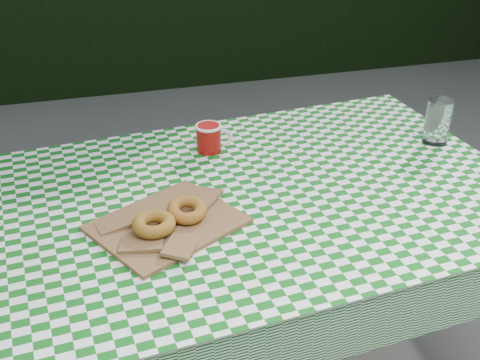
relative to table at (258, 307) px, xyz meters
name	(u,v)px	position (x,y,z in m)	size (l,w,h in m)	color
table	(258,307)	(0.00, 0.00, 0.00)	(1.31, 0.87, 0.75)	brown
tablecloth	(260,192)	(0.00, 0.00, 0.38)	(1.33, 0.89, 0.01)	#0E5A15
paper_bag	(167,223)	(-0.25, -0.09, 0.39)	(0.31, 0.25, 0.02)	brown
bagel_front	(154,224)	(-0.28, -0.12, 0.41)	(0.10, 0.10, 0.03)	#8E601D
bagel_back	(187,210)	(-0.20, -0.09, 0.41)	(0.09, 0.09, 0.03)	#9C5720
coffee_mug	(209,138)	(-0.07, 0.26, 0.42)	(0.14, 0.14, 0.08)	#970D09
drinking_glass	(438,121)	(0.58, 0.14, 0.45)	(0.07, 0.07, 0.13)	white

